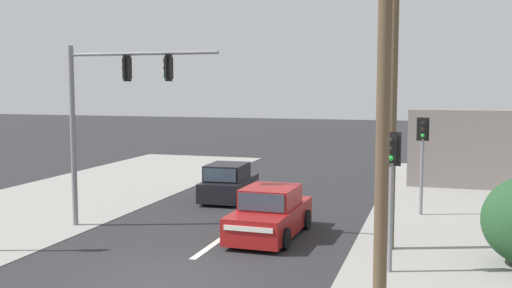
# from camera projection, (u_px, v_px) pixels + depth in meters

# --- Properties ---
(ground_plane) EXTENTS (140.00, 140.00, 0.00)m
(ground_plane) POSITION_uv_depth(u_px,v_px,m) (163.00, 280.00, 14.51)
(ground_plane) COLOR #28282B
(lane_dash_mid) EXTENTS (0.20, 2.40, 0.01)m
(lane_dash_mid) POSITION_uv_depth(u_px,v_px,m) (208.00, 248.00, 17.36)
(lane_dash_mid) COLOR silver
(lane_dash_mid) RESTS_ON ground
(lane_dash_far) EXTENTS (0.20, 2.40, 0.01)m
(lane_dash_far) POSITION_uv_depth(u_px,v_px,m) (257.00, 213.00, 22.13)
(lane_dash_far) COLOR silver
(lane_dash_far) RESTS_ON ground
(utility_pole_foreground_right) EXTENTS (3.78, 0.29, 9.54)m
(utility_pole_foreground_right) POSITION_uv_depth(u_px,v_px,m) (377.00, 62.00, 11.06)
(utility_pole_foreground_right) COLOR brown
(utility_pole_foreground_right) RESTS_ON ground
(utility_pole_midground_right) EXTENTS (3.78, 0.60, 10.81)m
(utility_pole_midground_right) POSITION_uv_depth(u_px,v_px,m) (389.00, 47.00, 16.67)
(utility_pole_midground_right) COLOR brown
(utility_pole_midground_right) RESTS_ON ground
(traffic_signal_mast) EXTENTS (5.29, 0.47, 6.00)m
(traffic_signal_mast) POSITION_uv_depth(u_px,v_px,m) (106.00, 103.00, 19.37)
(traffic_signal_mast) COLOR slate
(traffic_signal_mast) RESTS_ON ground
(pedestal_signal_right_kerb) EXTENTS (0.44, 0.30, 3.56)m
(pedestal_signal_right_kerb) POSITION_uv_depth(u_px,v_px,m) (391.00, 178.00, 14.84)
(pedestal_signal_right_kerb) COLOR slate
(pedestal_signal_right_kerb) RESTS_ON ground
(pedestal_signal_far_median) EXTENTS (0.44, 0.29, 3.56)m
(pedestal_signal_far_median) POSITION_uv_depth(u_px,v_px,m) (422.00, 149.00, 21.52)
(pedestal_signal_far_median) COLOR slate
(pedestal_signal_far_median) RESTS_ON ground
(sedan_oncoming_mid) EXTENTS (1.97, 4.28, 1.56)m
(sedan_oncoming_mid) POSITION_uv_depth(u_px,v_px,m) (270.00, 214.00, 18.64)
(sedan_oncoming_mid) COLOR maroon
(sedan_oncoming_mid) RESTS_ON ground
(hatchback_crossing_left) EXTENTS (1.89, 3.70, 1.53)m
(hatchback_crossing_left) POSITION_uv_depth(u_px,v_px,m) (229.00, 183.00, 24.56)
(hatchback_crossing_left) COLOR black
(hatchback_crossing_left) RESTS_ON ground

